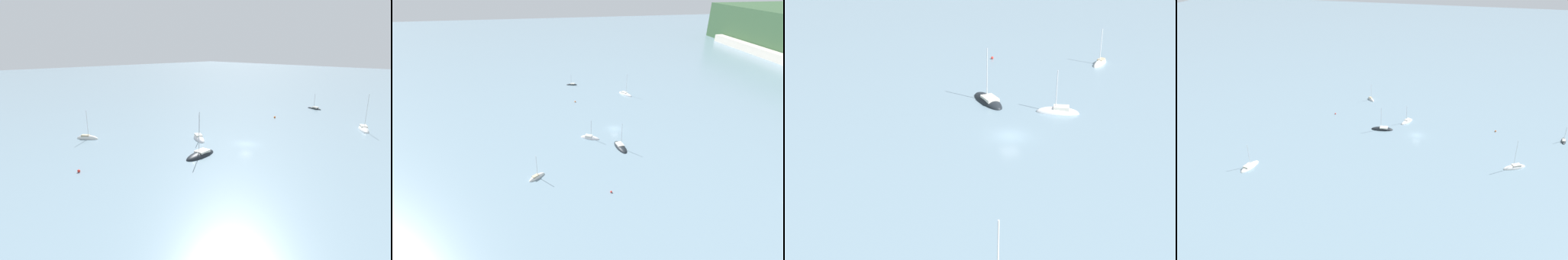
{
  "view_description": "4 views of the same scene",
  "coord_description": "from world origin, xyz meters",
  "views": [
    {
      "loc": [
        53.55,
        39.88,
        21.18
      ],
      "look_at": [
        6.15,
        -10.26,
        2.39
      ],
      "focal_mm": 28.0,
      "sensor_mm": 36.0,
      "label": 1
    },
    {
      "loc": [
        93.86,
        -27.45,
        50.24
      ],
      "look_at": [
        4.69,
        -10.6,
        2.91
      ],
      "focal_mm": 28.0,
      "sensor_mm": 36.0,
      "label": 2
    },
    {
      "loc": [
        -62.81,
        26.29,
        32.08
      ],
      "look_at": [
        -4.75,
        6.05,
        3.88
      ],
      "focal_mm": 50.0,
      "sensor_mm": 36.0,
      "label": 3
    },
    {
      "loc": [
        -14.88,
        121.13,
        63.49
      ],
      "look_at": [
        14.9,
        5.63,
        3.04
      ],
      "focal_mm": 35.0,
      "sensor_mm": 36.0,
      "label": 4
    }
  ],
  "objects": [
    {
      "name": "ground_plane",
      "position": [
        0.0,
        0.0,
        0.0
      ],
      "size": [
        600.0,
        600.0,
        0.0
      ],
      "primitive_type": "plane",
      "color": "slate"
    },
    {
      "name": "sailboat_0",
      "position": [
        13.06,
        -1.51,
        0.07
      ],
      "size": [
        8.3,
        3.77,
        9.69
      ],
      "rotation": [
        0.0,
        0.0,
        0.12
      ],
      "color": "black",
      "rests_on": "ground_plane"
    },
    {
      "name": "sailboat_3",
      "position": [
        5.3,
        -9.96,
        0.08
      ],
      "size": [
        4.8,
        6.67,
        7.71
      ],
      "rotation": [
        0.0,
        0.0,
        1.08
      ],
      "color": "silver",
      "rests_on": "ground_plane"
    },
    {
      "name": "sailboat_5",
      "position": [
        24.43,
        -28.56,
        0.08
      ],
      "size": [
        4.38,
        5.12,
        7.86
      ],
      "rotation": [
        0.0,
        0.0,
        2.22
      ],
      "color": "white",
      "rests_on": "ground_plane"
    },
    {
      "name": "mooring_buoy_0",
      "position": [
        34.39,
        -10.13,
        0.26
      ],
      "size": [
        0.52,
        0.52,
        0.52
      ],
      "color": "red",
      "rests_on": "ground_plane"
    }
  ]
}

